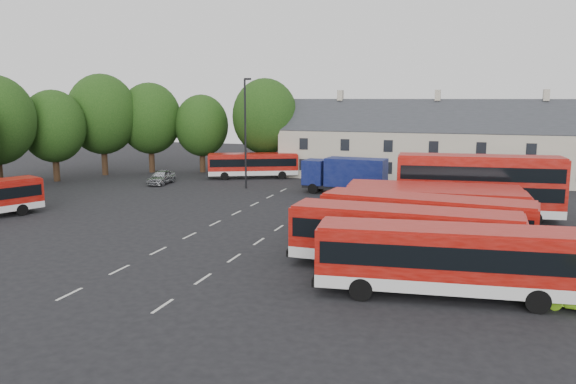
% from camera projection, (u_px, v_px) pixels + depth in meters
% --- Properties ---
extents(ground, '(140.00, 140.00, 0.00)m').
position_uv_depth(ground, '(203.00, 229.00, 39.66)').
color(ground, black).
rests_on(ground, ground).
extents(lane_markings, '(5.15, 33.80, 0.01)m').
position_uv_depth(lane_markings, '(246.00, 226.00, 40.77)').
color(lane_markings, beige).
rests_on(lane_markings, ground).
extents(treeline, '(29.92, 32.59, 12.01)m').
position_uv_depth(treeline, '(112.00, 120.00, 63.04)').
color(treeline, black).
rests_on(treeline, ground).
extents(terrace_houses, '(35.70, 7.13, 10.06)m').
position_uv_depth(terrace_houses, '(436.00, 146.00, 62.88)').
color(terrace_houses, beige).
rests_on(terrace_houses, ground).
extents(bus_row_a, '(12.07, 4.02, 3.35)m').
position_uv_depth(bus_row_a, '(446.00, 256.00, 25.79)').
color(bus_row_a, silver).
rests_on(bus_row_a, ground).
extents(bus_row_b, '(12.11, 3.11, 3.40)m').
position_uv_depth(bus_row_b, '(403.00, 233.00, 29.85)').
color(bus_row_b, silver).
rests_on(bus_row_b, ground).
extents(bus_row_c, '(12.47, 4.07, 3.46)m').
position_uv_depth(bus_row_c, '(425.00, 220.00, 33.05)').
color(bus_row_c, silver).
rests_on(bus_row_c, ground).
extents(bus_row_d, '(11.75, 3.22, 3.29)m').
position_uv_depth(bus_row_d, '(433.00, 210.00, 36.55)').
color(bus_row_d, silver).
rests_on(bus_row_d, ground).
extents(bus_row_e, '(11.80, 3.47, 3.29)m').
position_uv_depth(bus_row_e, '(433.00, 203.00, 38.84)').
color(bus_row_e, silver).
rests_on(bus_row_e, ground).
extents(bus_dd_south, '(12.21, 3.86, 4.92)m').
position_uv_depth(bus_dd_south, '(478.00, 183.00, 42.28)').
color(bus_dd_south, silver).
rests_on(bus_dd_south, ground).
extents(bus_dd_north, '(9.89, 3.31, 3.98)m').
position_uv_depth(bus_dd_north, '(474.00, 182.00, 46.80)').
color(bus_dd_north, silver).
rests_on(bus_dd_north, ground).
extents(bus_north, '(10.25, 6.40, 2.89)m').
position_uv_depth(bus_north, '(253.00, 163.00, 64.48)').
color(bus_north, silver).
rests_on(bus_north, ground).
extents(box_truck, '(8.14, 3.09, 3.49)m').
position_uv_depth(box_truck, '(346.00, 174.00, 53.95)').
color(box_truck, black).
rests_on(box_truck, ground).
extents(silver_car, '(2.29, 4.62, 1.51)m').
position_uv_depth(silver_car, '(161.00, 177.00, 60.35)').
color(silver_car, '#A9ABB0').
rests_on(silver_car, ground).
extents(lamppost, '(0.77, 0.33, 11.12)m').
position_uv_depth(lamppost, '(246.00, 130.00, 56.58)').
color(lamppost, black).
rests_on(lamppost, ground).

